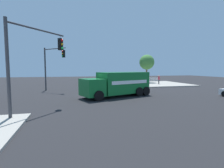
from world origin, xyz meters
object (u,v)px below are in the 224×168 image
(delivery_truck, at_px, (118,84))
(traffic_light_primary, at_px, (31,54))
(shade_tree_near, at_px, (147,62))
(traffic_light_secondary, at_px, (51,62))
(pedestrian_near_corner, at_px, (159,79))

(delivery_truck, relative_size, traffic_light_primary, 1.39)
(delivery_truck, height_order, shade_tree_near, shade_tree_near)
(delivery_truck, xyz_separation_m, traffic_light_primary, (7.69, 5.68, 2.65))
(traffic_light_secondary, relative_size, shade_tree_near, 1.01)
(traffic_light_secondary, bearing_deg, traffic_light_primary, 89.31)
(delivery_truck, relative_size, traffic_light_secondary, 1.37)
(traffic_light_primary, bearing_deg, shade_tree_near, -130.67)
(traffic_light_primary, relative_size, pedestrian_near_corner, 3.49)
(shade_tree_near, bearing_deg, delivery_truck, 55.66)
(traffic_light_secondary, xyz_separation_m, pedestrian_near_corner, (-18.84, -4.70, -2.81))
(pedestrian_near_corner, bearing_deg, shade_tree_near, -84.84)
(traffic_light_primary, bearing_deg, traffic_light_secondary, -90.69)
(traffic_light_secondary, relative_size, pedestrian_near_corner, 3.54)
(delivery_truck, xyz_separation_m, shade_tree_near, (-10.90, -15.95, 3.00))
(delivery_truck, distance_m, shade_tree_near, 19.55)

